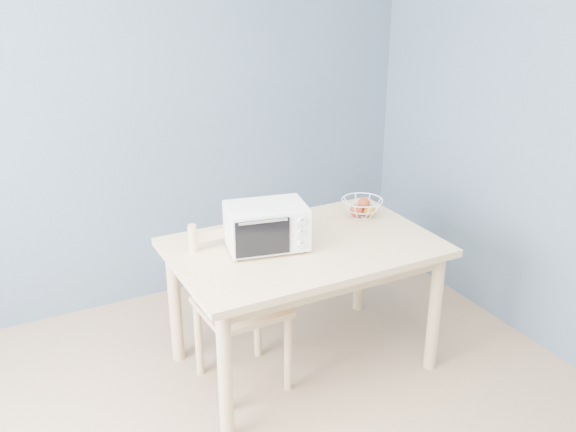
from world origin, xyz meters
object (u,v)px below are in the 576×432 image
fruit_basket (362,207)px  dining_chair (238,307)px  dining_table (304,261)px  toaster_oven (264,226)px

fruit_basket → dining_chair: size_ratio=0.32×
dining_table → dining_chair: bearing=173.6°
toaster_oven → dining_chair: (-0.16, -0.01, -0.43)m
fruit_basket → dining_chair: (-0.86, -0.14, -0.37)m
fruit_basket → toaster_oven: bearing=-169.4°
dining_table → toaster_oven: toaster_oven is taller
dining_table → toaster_oven: bearing=167.2°
dining_table → fruit_basket: bearing=20.3°
toaster_oven → fruit_basket: toaster_oven is taller
fruit_basket → dining_chair: 0.94m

